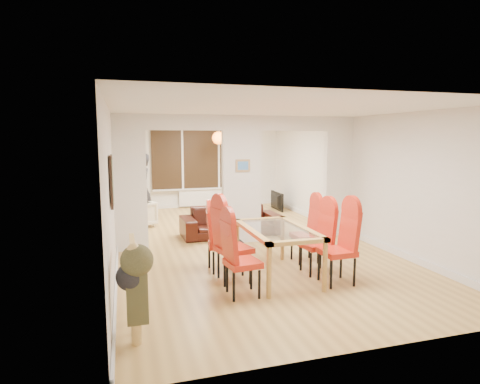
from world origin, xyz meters
name	(u,v)px	position (x,y,z in m)	size (l,w,h in m)	color
floor	(241,242)	(0.00, 0.00, 0.00)	(5.00, 9.00, 0.01)	tan
room_walls	(241,180)	(0.00, 0.00, 1.30)	(5.00, 9.00, 2.60)	silver
divider_wall	(241,180)	(0.00, 0.00, 1.30)	(5.00, 0.18, 2.60)	white
bay_window_blinds	(201,159)	(0.00, 4.44, 1.50)	(3.00, 0.08, 1.80)	black
radiator	(202,198)	(0.00, 4.40, 0.30)	(1.40, 0.08, 0.50)	white
pendant_light	(218,138)	(0.30, 3.30, 2.15)	(0.36, 0.36, 0.36)	orange
stair_newel	(134,278)	(-2.25, -3.20, 0.55)	(0.40, 1.20, 1.10)	tan
wall_poster	(112,181)	(-2.47, -2.40, 1.60)	(0.04, 0.52, 0.67)	gray
pillar_photo	(243,166)	(0.00, -0.10, 1.60)	(0.30, 0.03, 0.25)	#4C8CD8
dining_table	(277,252)	(-0.07, -2.17, 0.39)	(0.94, 1.66, 0.78)	#BD9045
dining_chair_la	(243,257)	(-0.80, -2.75, 0.55)	(0.44, 0.44, 1.09)	red
dining_chair_lb	(234,243)	(-0.76, -2.18, 0.59)	(0.47, 0.47, 1.18)	red
dining_chair_lc	(221,240)	(-0.83, -1.65, 0.51)	(0.41, 0.41, 1.03)	red
dining_chair_ra	(337,246)	(0.67, -2.70, 0.57)	(0.46, 0.46, 1.15)	red
dining_chair_rb	(316,240)	(0.59, -2.19, 0.54)	(0.43, 0.43, 1.08)	red
dining_chair_rc	(305,232)	(0.68, -1.60, 0.53)	(0.42, 0.42, 1.06)	red
sofa	(231,221)	(-0.06, 0.62, 0.32)	(2.19, 0.85, 0.64)	black
armchair	(139,214)	(-2.00, 2.06, 0.31)	(0.69, 0.67, 0.63)	white
person	(143,190)	(-1.88, 2.24, 0.89)	(0.43, 0.65, 1.78)	black
television	(274,201)	(2.00, 3.30, 0.27)	(0.12, 0.94, 0.54)	black
coffee_table	(220,212)	(0.21, 2.78, 0.12)	(1.06, 0.53, 0.24)	#372412
bottle	(220,203)	(0.22, 2.81, 0.37)	(0.07, 0.07, 0.26)	#143F19
bowl	(216,206)	(0.13, 2.88, 0.27)	(0.22, 0.22, 0.05)	#372412
shoes	(236,244)	(-0.21, -0.32, 0.05)	(0.26, 0.28, 0.11)	black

